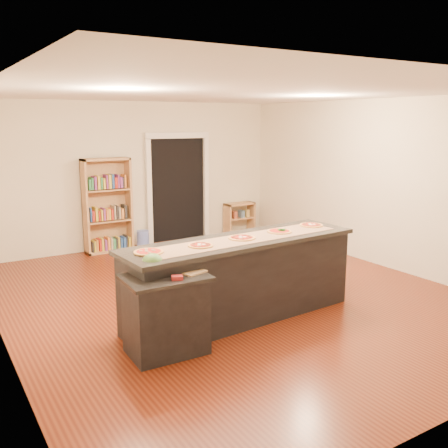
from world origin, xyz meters
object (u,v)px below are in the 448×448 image
side_counter (166,314)px  bookshelf (108,205)px  kitchen_island (241,278)px  watermelon (152,264)px  low_shelf (239,218)px  waste_bin (143,239)px

side_counter → bookshelf: bookshelf is taller
bookshelf → kitchen_island: bearing=-85.5°
watermelon → low_shelf: bearing=47.7°
low_shelf → watermelon: 5.92m
bookshelf → watermelon: (-0.99, -4.34, 0.09)m
side_counter → waste_bin: (1.53, 4.32, -0.26)m
waste_bin → watermelon: watermelon is taller
bookshelf → watermelon: bookshelf is taller
bookshelf → waste_bin: bookshelf is taller
bookshelf → low_shelf: bookshelf is taller
bookshelf → watermelon: size_ratio=7.52×
bookshelf → low_shelf: (2.97, 0.01, -0.55)m
kitchen_island → waste_bin: kitchen_island is taller
bookshelf → waste_bin: (0.64, -0.11, -0.71)m
bookshelf → low_shelf: 3.02m
bookshelf → waste_bin: bearing=-10.1°
side_counter → waste_bin: 4.59m
kitchen_island → bookshelf: size_ratio=1.75×
side_counter → low_shelf: 5.89m
kitchen_island → low_shelf: 4.85m
side_counter → bookshelf: (0.89, 4.44, 0.45)m
low_shelf → waste_bin: size_ratio=1.94×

